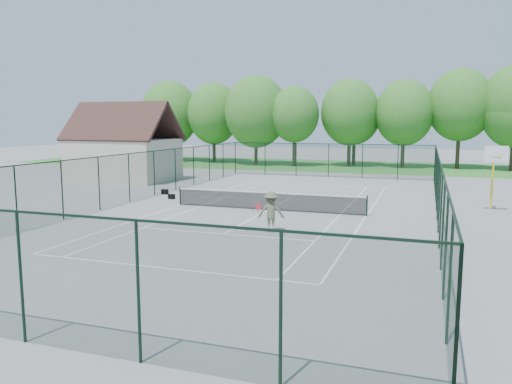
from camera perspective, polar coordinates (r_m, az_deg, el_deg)
ground at (r=28.14m, az=1.33°, el=-2.09°), size 140.00×140.00×0.00m
grass_far at (r=57.23m, az=10.52°, el=2.94°), size 80.00×16.00×0.01m
court_lines at (r=28.14m, az=1.33°, el=-2.08°), size 11.05×23.85×0.01m
tennis_net at (r=28.05m, az=1.33°, el=-0.93°), size 11.08×0.08×1.10m
fence_enclosure at (r=27.91m, az=1.34°, el=1.07°), size 18.05×36.05×3.02m
utility_building at (r=43.87m, az=-14.87°, el=5.37°), size 8.60×6.27×6.63m
tree_line_far at (r=57.03m, az=10.68°, el=8.94°), size 39.40×6.40×9.70m
basketball_goal at (r=30.54m, az=25.59°, el=2.79°), size 1.20×1.43×3.65m
sports_bag_a at (r=34.82m, az=-10.38°, el=0.02°), size 0.45×0.29×0.35m
sports_bag_b at (r=32.61m, az=-9.62°, el=-0.52°), size 0.41×0.26×0.32m
tennis_player at (r=22.47m, az=1.73°, el=-2.27°), size 1.92×0.98×1.85m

